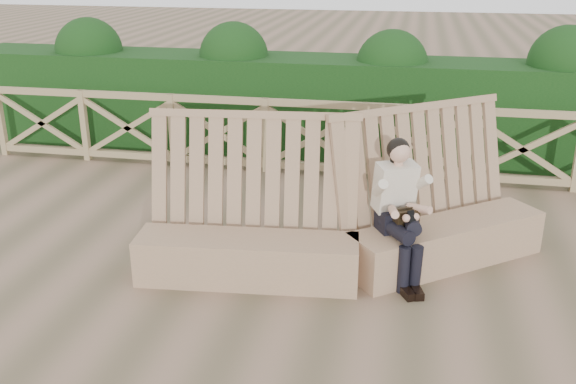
# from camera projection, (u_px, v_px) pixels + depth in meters

# --- Properties ---
(ground) EXTENTS (60.00, 60.00, 0.00)m
(ground) POSITION_uv_depth(u_px,v_px,m) (256.00, 292.00, 6.18)
(ground) COLOR brown
(ground) RESTS_ON ground
(bench) EXTENTS (4.08, 2.18, 1.60)m
(bench) POSITION_uv_depth(u_px,v_px,m) (348.00, 232.00, 6.51)
(bench) COLOR #927153
(bench) RESTS_ON ground
(woman) EXTENTS (0.61, 0.87, 1.41)m
(woman) POSITION_uv_depth(u_px,v_px,m) (399.00, 205.00, 6.24)
(woman) COLOR black
(woman) RESTS_ON ground
(guardrail) EXTENTS (10.10, 0.09, 1.10)m
(guardrail) POSITION_uv_depth(u_px,v_px,m) (314.00, 138.00, 9.19)
(guardrail) COLOR #948056
(guardrail) RESTS_ON ground
(hedge) EXTENTS (12.00, 1.20, 1.50)m
(hedge) POSITION_uv_depth(u_px,v_px,m) (326.00, 106.00, 10.22)
(hedge) COLOR black
(hedge) RESTS_ON ground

